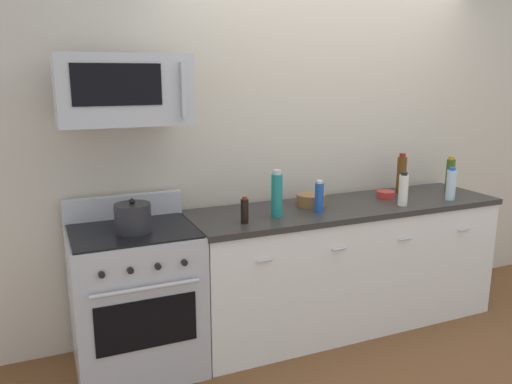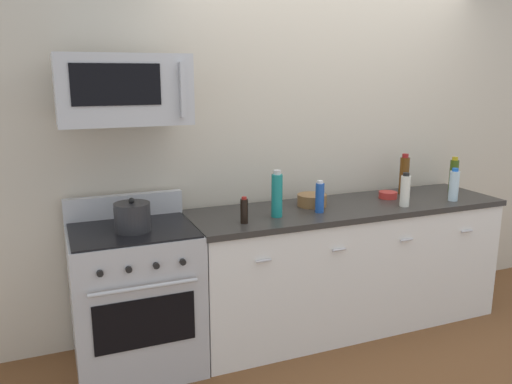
{
  "view_description": "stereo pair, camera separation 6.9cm",
  "coord_description": "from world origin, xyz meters",
  "px_view_note": "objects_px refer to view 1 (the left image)",
  "views": [
    {
      "loc": [
        -2.03,
        -3.02,
        1.84
      ],
      "look_at": [
        -0.74,
        -0.05,
        1.09
      ],
      "focal_mm": 36.06,
      "sensor_mm": 36.0,
      "label": 1
    },
    {
      "loc": [
        -1.97,
        -3.05,
        1.84
      ],
      "look_at": [
        -0.74,
        -0.05,
        1.09
      ],
      "focal_mm": 36.06,
      "sensor_mm": 36.0,
      "label": 2
    }
  ],
  "objects_px": {
    "bottle_soy_sauce_dark": "(245,211)",
    "bottle_vinegar_white": "(403,190)",
    "bottle_wine_amber": "(401,174)",
    "bowl_red_small": "(386,194)",
    "range_oven": "(136,299)",
    "bowl_wooden_salad": "(311,200)",
    "bottle_olive_oil": "(450,175)",
    "bottle_water_clear": "(451,184)",
    "bottle_soda_blue": "(319,197)",
    "bottle_sparkling_teal": "(277,195)",
    "microwave": "(123,89)",
    "stockpot": "(133,218)"
  },
  "relations": [
    {
      "from": "bottle_soy_sauce_dark",
      "to": "bowl_red_small",
      "type": "bearing_deg",
      "value": 9.74
    },
    {
      "from": "bottle_soy_sauce_dark",
      "to": "stockpot",
      "type": "distance_m",
      "value": 0.68
    },
    {
      "from": "bottle_soy_sauce_dark",
      "to": "bowl_wooden_salad",
      "type": "relative_size",
      "value": 0.82
    },
    {
      "from": "bottle_soda_blue",
      "to": "bottle_sparkling_teal",
      "type": "relative_size",
      "value": 0.71
    },
    {
      "from": "bottle_vinegar_white",
      "to": "stockpot",
      "type": "xyz_separation_m",
      "value": [
        -1.88,
        0.13,
        -0.03
      ]
    },
    {
      "from": "bottle_soda_blue",
      "to": "bowl_red_small",
      "type": "bearing_deg",
      "value": 13.56
    },
    {
      "from": "range_oven",
      "to": "bottle_olive_oil",
      "type": "height_order",
      "value": "bottle_olive_oil"
    },
    {
      "from": "bottle_vinegar_white",
      "to": "bottle_water_clear",
      "type": "height_order",
      "value": "bottle_water_clear"
    },
    {
      "from": "bottle_water_clear",
      "to": "bottle_wine_amber",
      "type": "xyz_separation_m",
      "value": [
        -0.21,
        0.32,
        0.03
      ]
    },
    {
      "from": "bottle_olive_oil",
      "to": "bowl_red_small",
      "type": "relative_size",
      "value": 2.03
    },
    {
      "from": "stockpot",
      "to": "bottle_vinegar_white",
      "type": "bearing_deg",
      "value": -3.84
    },
    {
      "from": "bottle_olive_oil",
      "to": "bowl_red_small",
      "type": "xyz_separation_m",
      "value": [
        -0.6,
        0.02,
        -0.11
      ]
    },
    {
      "from": "bottle_vinegar_white",
      "to": "bottle_sparkling_teal",
      "type": "bearing_deg",
      "value": 174.44
    },
    {
      "from": "bottle_olive_oil",
      "to": "bottle_soy_sauce_dark",
      "type": "xyz_separation_m",
      "value": [
        -1.85,
        -0.19,
        -0.05
      ]
    },
    {
      "from": "bottle_water_clear",
      "to": "bottle_sparkling_teal",
      "type": "bearing_deg",
      "value": 176.2
    },
    {
      "from": "bottle_olive_oil",
      "to": "bowl_wooden_salad",
      "type": "distance_m",
      "value": 1.25
    },
    {
      "from": "range_oven",
      "to": "bowl_red_small",
      "type": "distance_m",
      "value": 1.98
    },
    {
      "from": "bottle_vinegar_white",
      "to": "bowl_wooden_salad",
      "type": "bearing_deg",
      "value": 156.87
    },
    {
      "from": "range_oven",
      "to": "bottle_water_clear",
      "type": "height_order",
      "value": "bottle_water_clear"
    },
    {
      "from": "bottle_sparkling_teal",
      "to": "bowl_wooden_salad",
      "type": "relative_size",
      "value": 1.5
    },
    {
      "from": "bottle_wine_amber",
      "to": "bowl_wooden_salad",
      "type": "height_order",
      "value": "bottle_wine_amber"
    },
    {
      "from": "bottle_sparkling_teal",
      "to": "bottle_soda_blue",
      "type": "bearing_deg",
      "value": -1.81
    },
    {
      "from": "range_oven",
      "to": "bowl_wooden_salad",
      "type": "distance_m",
      "value": 1.37
    },
    {
      "from": "bottle_olive_oil",
      "to": "bowl_wooden_salad",
      "type": "relative_size",
      "value": 1.35
    },
    {
      "from": "microwave",
      "to": "bowl_red_small",
      "type": "xyz_separation_m",
      "value": [
        1.92,
        0.02,
        -0.8
      ]
    },
    {
      "from": "bottle_vinegar_white",
      "to": "bottle_wine_amber",
      "type": "bearing_deg",
      "value": 53.44
    },
    {
      "from": "microwave",
      "to": "bottle_vinegar_white",
      "type": "relative_size",
      "value": 3.08
    },
    {
      "from": "microwave",
      "to": "bowl_red_small",
      "type": "height_order",
      "value": "microwave"
    },
    {
      "from": "bottle_soy_sauce_dark",
      "to": "bottle_soda_blue",
      "type": "relative_size",
      "value": 0.77
    },
    {
      "from": "bottle_olive_oil",
      "to": "bottle_vinegar_white",
      "type": "relative_size",
      "value": 1.17
    },
    {
      "from": "range_oven",
      "to": "bowl_wooden_salad",
      "type": "bearing_deg",
      "value": 3.51
    },
    {
      "from": "range_oven",
      "to": "bottle_soda_blue",
      "type": "height_order",
      "value": "bottle_soda_blue"
    },
    {
      "from": "bowl_red_small",
      "to": "bottle_soy_sauce_dark",
      "type": "bearing_deg",
      "value": -170.26
    },
    {
      "from": "bottle_olive_oil",
      "to": "bowl_wooden_salad",
      "type": "xyz_separation_m",
      "value": [
        -1.24,
        0.04,
        -0.09
      ]
    },
    {
      "from": "range_oven",
      "to": "stockpot",
      "type": "distance_m",
      "value": 0.54
    },
    {
      "from": "bottle_olive_oil",
      "to": "bottle_water_clear",
      "type": "xyz_separation_m",
      "value": [
        -0.2,
        -0.22,
        -0.02
      ]
    },
    {
      "from": "bottle_olive_oil",
      "to": "microwave",
      "type": "bearing_deg",
      "value": 179.95
    },
    {
      "from": "bottle_wine_amber",
      "to": "range_oven",
      "type": "bearing_deg",
      "value": -176.31
    },
    {
      "from": "bottle_wine_amber",
      "to": "bowl_red_small",
      "type": "relative_size",
      "value": 2.28
    },
    {
      "from": "bottle_olive_oil",
      "to": "bowl_wooden_salad",
      "type": "bearing_deg",
      "value": 178.36
    },
    {
      "from": "bottle_sparkling_teal",
      "to": "stockpot",
      "type": "height_order",
      "value": "bottle_sparkling_teal"
    },
    {
      "from": "bowl_red_small",
      "to": "bowl_wooden_salad",
      "type": "distance_m",
      "value": 0.65
    },
    {
      "from": "microwave",
      "to": "stockpot",
      "type": "relative_size",
      "value": 3.48
    },
    {
      "from": "bottle_soy_sauce_dark",
      "to": "bottle_soda_blue",
      "type": "distance_m",
      "value": 0.57
    },
    {
      "from": "bowl_wooden_salad",
      "to": "bottle_soda_blue",
      "type": "bearing_deg",
      "value": -101.56
    },
    {
      "from": "bottle_olive_oil",
      "to": "bottle_soy_sauce_dark",
      "type": "distance_m",
      "value": 1.86
    },
    {
      "from": "bottle_olive_oil",
      "to": "bottle_water_clear",
      "type": "relative_size",
      "value": 1.16
    },
    {
      "from": "bottle_soy_sauce_dark",
      "to": "bottle_vinegar_white",
      "type": "relative_size",
      "value": 0.7
    },
    {
      "from": "range_oven",
      "to": "stockpot",
      "type": "xyz_separation_m",
      "value": [
        0.0,
        -0.05,
        0.54
      ]
    },
    {
      "from": "bottle_sparkling_teal",
      "to": "bowl_wooden_salad",
      "type": "height_order",
      "value": "bottle_sparkling_teal"
    }
  ]
}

